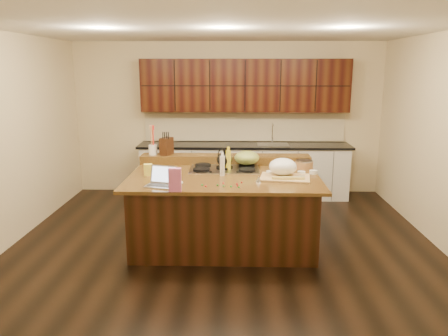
{
  "coord_description": "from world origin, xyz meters",
  "views": [
    {
      "loc": [
        0.15,
        -5.38,
        2.25
      ],
      "look_at": [
        0.0,
        0.05,
        1.0
      ],
      "focal_mm": 35.0,
      "sensor_mm": 36.0,
      "label": 1
    }
  ],
  "objects": [
    {
      "name": "laptop",
      "position": [
        -0.71,
        -0.52,
        0.98
      ],
      "size": [
        0.37,
        0.33,
        0.22
      ],
      "rotation": [
        0.0,
        0.0,
        -0.27
      ],
      "color": "#B7B7BC",
      "rests_on": "island"
    },
    {
      "name": "kitchen_timer",
      "position": [
        0.43,
        -0.33,
        0.96
      ],
      "size": [
        0.09,
        0.09,
        0.07
      ],
      "primitive_type": "cone",
      "rotation": [
        0.0,
        0.0,
        -0.11
      ],
      "color": "silver",
      "rests_on": "island"
    },
    {
      "name": "gumdrop_2",
      "position": [
        0.22,
        -0.39,
        0.93
      ],
      "size": [
        0.02,
        0.02,
        0.02
      ],
      "primitive_type": "ellipsoid",
      "color": "red",
      "rests_on": "island"
    },
    {
      "name": "vinegar_bottle",
      "position": [
        -0.02,
        -0.03,
        1.04
      ],
      "size": [
        0.08,
        0.08,
        0.25
      ],
      "primitive_type": "cylinder",
      "rotation": [
        0.0,
        0.0,
        -0.22
      ],
      "color": "silver",
      "rests_on": "island"
    },
    {
      "name": "gumdrop_0",
      "position": [
        0.17,
        -0.55,
        0.93
      ],
      "size": [
        0.02,
        0.02,
        0.02
      ],
      "primitive_type": "ellipsoid",
      "color": "red",
      "rests_on": "island"
    },
    {
      "name": "candy_plate",
      "position": [
        -0.56,
        -0.4,
        0.93
      ],
      "size": [
        0.23,
        0.23,
        0.01
      ],
      "primitive_type": "cylinder",
      "rotation": [
        0.0,
        0.0,
        0.32
      ],
      "color": "white",
      "rests_on": "island"
    },
    {
      "name": "gumdrop_8",
      "position": [
        0.17,
        -0.46,
        0.93
      ],
      "size": [
        0.02,
        0.02,
        0.02
      ],
      "primitive_type": "ellipsoid",
      "color": "red",
      "rests_on": "island"
    },
    {
      "name": "gumdrop_4",
      "position": [
        0.01,
        -0.43,
        0.93
      ],
      "size": [
        0.02,
        0.02,
        0.02
      ],
      "primitive_type": "ellipsoid",
      "color": "red",
      "rests_on": "island"
    },
    {
      "name": "gumdrop_5",
      "position": [
        0.19,
        -0.61,
        0.93
      ],
      "size": [
        0.02,
        0.02,
        0.02
      ],
      "primitive_type": "ellipsoid",
      "color": "#198C26",
      "rests_on": "island"
    },
    {
      "name": "kettle",
      "position": [
        0.0,
        0.3,
        1.06
      ],
      "size": [
        0.27,
        0.27,
        0.19
      ],
      "primitive_type": "ellipsoid",
      "rotation": [
        0.0,
        0.0,
        -0.39
      ],
      "color": "black",
      "rests_on": "cooktop"
    },
    {
      "name": "gumdrop_3",
      "position": [
        -0.06,
        -0.52,
        0.93
      ],
      "size": [
        0.02,
        0.02,
        0.02
      ],
      "primitive_type": "ellipsoid",
      "color": "#198C26",
      "rests_on": "island"
    },
    {
      "name": "cooktop",
      "position": [
        0.0,
        0.3,
        0.94
      ],
      "size": [
        0.92,
        0.52,
        0.05
      ],
      "color": "gray",
      "rests_on": "island"
    },
    {
      "name": "back_ledge",
      "position": [
        0.0,
        0.7,
        0.98
      ],
      "size": [
        2.4,
        0.3,
        0.12
      ],
      "primitive_type": "cube",
      "color": "black",
      "rests_on": "island"
    },
    {
      "name": "knife_block",
      "position": [
        -0.84,
        0.7,
        1.16
      ],
      "size": [
        0.19,
        0.23,
        0.24
      ],
      "primitive_type": "cube",
      "rotation": [
        0.0,
        0.0,
        -0.38
      ],
      "color": "black",
      "rests_on": "back_ledge"
    },
    {
      "name": "ramekin_a",
      "position": [
        0.59,
        0.05,
        0.94
      ],
      "size": [
        0.12,
        0.12,
        0.04
      ],
      "primitive_type": "cylinder",
      "rotation": [
        0.0,
        0.0,
        -0.26
      ],
      "color": "white",
      "rests_on": "island"
    },
    {
      "name": "gumdrop_1",
      "position": [
        0.01,
        -0.56,
        0.93
      ],
      "size": [
        0.02,
        0.02,
        0.02
      ],
      "primitive_type": "ellipsoid",
      "color": "#198C26",
      "rests_on": "island"
    },
    {
      "name": "pink_bag",
      "position": [
        -0.52,
        -0.76,
        1.05
      ],
      "size": [
        0.14,
        0.08,
        0.26
      ],
      "primitive_type": "cube",
      "rotation": [
        0.0,
        0.0,
        0.08
      ],
      "color": "#D1629C",
      "rests_on": "island"
    },
    {
      "name": "strainer_bowl",
      "position": [
        1.08,
        0.43,
        0.97
      ],
      "size": [
        0.3,
        0.3,
        0.09
      ],
      "primitive_type": "cylinder",
      "rotation": [
        0.0,
        0.0,
        0.32
      ],
      "color": "#996B3F",
      "rests_on": "island"
    },
    {
      "name": "gumdrop_7",
      "position": [
        0.1,
        -0.58,
        0.93
      ],
      "size": [
        0.02,
        0.02,
        0.02
      ],
      "primitive_type": "ellipsoid",
      "color": "#198C26",
      "rests_on": "island"
    },
    {
      "name": "room",
      "position": [
        0.0,
        0.0,
        1.35
      ],
      "size": [
        5.52,
        5.02,
        2.72
      ],
      "color": "black",
      "rests_on": "ground"
    },
    {
      "name": "gumdrop_6",
      "position": [
        -0.19,
        -0.57,
        0.93
      ],
      "size": [
        0.02,
        0.02,
        0.02
      ],
      "primitive_type": "ellipsoid",
      "color": "red",
      "rests_on": "island"
    },
    {
      "name": "island",
      "position": [
        0.0,
        0.0,
        0.46
      ],
      "size": [
        2.4,
        1.6,
        0.92
      ],
      "color": "black",
      "rests_on": "ground"
    },
    {
      "name": "wooden_tray",
      "position": [
        0.74,
        -0.11,
        1.03
      ],
      "size": [
        0.65,
        0.52,
        0.24
      ],
      "rotation": [
        0.0,
        0.0,
        -0.15
      ],
      "color": "tan",
      "rests_on": "island"
    },
    {
      "name": "oil_bottle",
      "position": [
        0.05,
        0.24,
        1.06
      ],
      "size": [
        0.08,
        0.08,
        0.27
      ],
      "primitive_type": "cylinder",
      "rotation": [
        0.0,
        0.0,
        0.08
      ],
      "color": "gold",
      "rests_on": "island"
    },
    {
      "name": "gumdrop_9",
      "position": [
        -0.24,
        -0.52,
        0.93
      ],
      "size": [
        0.02,
        0.02,
        0.02
      ],
      "primitive_type": "ellipsoid",
      "color": "#198C26",
      "rests_on": "island"
    },
    {
      "name": "back_counter",
      "position": [
        0.3,
        2.23,
        0.98
      ],
      "size": [
        3.7,
        0.66,
        2.4
      ],
      "color": "silver",
      "rests_on": "ground"
    },
    {
      "name": "green_bowl",
      "position": [
        0.3,
        0.43,
        1.06
      ],
      "size": [
        0.43,
        0.43,
        0.19
      ],
      "primitive_type": "ellipsoid",
      "rotation": [
        0.0,
        0.0,
        0.31
      ],
      "color": "olive",
      "rests_on": "cooktop"
    },
    {
      "name": "package_box",
      "position": [
        -0.96,
        -0.05,
        0.99
      ],
      "size": [
        0.11,
        0.09,
        0.15
      ],
      "primitive_type": "cube",
      "rotation": [
        0.0,
        0.0,
        0.15
      ],
      "color": "#E5DF51",
      "rests_on": "island"
    },
    {
      "name": "utensil_crock",
      "position": [
        -1.03,
        0.7,
        1.11
      ],
      "size": [
        0.15,
        0.15,
        0.14
      ],
      "primitive_type": "cylinder",
      "rotation": [
        0.0,
        0.0,
        -0.34
      ],
      "color": "white",
      "rests_on": "back_ledge"
    },
    {
      "name": "ramekin_b",
      "position": [
        1.15,
        0.1,
        0.94
      ],
      "size": [
        0.11,
        0.11,
        0.04
      ],
      "primitive_type": "cylinder",
      "rotation": [
        0.0,
        0.0,
        -0.14
      ],
      "color": "white",
      "rests_on": "island"
    },
    {
      "name": "ramekin_c",
      "position": [
        0.99,
        0.04,
        0.94
      ],
      "size": [
        0.12,
        0.12,
        0.04
      ],
      "primitive_type": "cylinder",
      "rotation": [
        0.0,
        0.0,
        0.25
      ],
      "color": "white",
      "rests_on": "island"
    }
  ]
}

